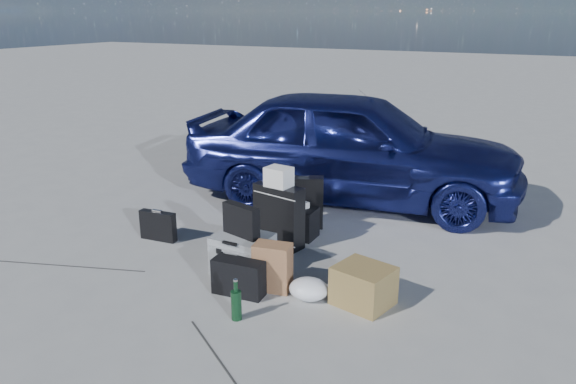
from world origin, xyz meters
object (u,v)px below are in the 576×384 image
Objects in this scene: duffel_bag at (287,221)px; pelican_case at (243,254)px; suitcase_right at (279,216)px; car at (352,146)px; briefcase at (158,226)px; suitcase_left at (303,202)px; green_bottle at (236,300)px; cardboard_box at (364,286)px.

pelican_case is at bearing -88.04° from duffel_bag.
pelican_case is at bearing -78.31° from suitcase_right.
suitcase_right reaches higher than duffel_bag.
duffel_bag is (-0.18, -1.42, -0.54)m from car.
car is 10.23× the size of briefcase.
suitcase_left is (-0.00, 1.26, 0.11)m from pelican_case.
duffel_bag is 1.95× the size of green_bottle.
car is at bearing 87.99° from pelican_case.
briefcase is (-1.31, -2.15, -0.54)m from car.
briefcase is 1.27m from suitcase_right.
pelican_case is 0.86× the size of suitcase_left.
green_bottle is at bearing -76.63° from duffel_bag.
duffel_bag is at bearing 111.34° from suitcase_right.
briefcase is 0.63× the size of suitcase_right.
suitcase_right reaches higher than pelican_case.
pelican_case is 1.18m from cardboard_box.
pelican_case is at bearing 177.03° from cardboard_box.
suitcase_left reaches higher than cardboard_box.
suitcase_right is (-0.00, 0.70, 0.14)m from pelican_case.
briefcase is at bearing 147.92° from green_bottle.
suitcase_left reaches higher than pelican_case.
suitcase_left is at bearing 164.43° from car.
suitcase_left reaches higher than green_bottle.
pelican_case is 0.98m from duffel_bag.
car is 12.49× the size of green_bottle.
car reaches higher than cardboard_box.
pelican_case is 0.83m from green_bottle.
briefcase is 1.85m from green_bottle.
briefcase is 1.22× the size of green_bottle.
suitcase_left is (1.18, 1.02, 0.13)m from briefcase.
pelican_case reaches higher than cardboard_box.
cardboard_box is (1.18, -0.76, -0.15)m from suitcase_right.
pelican_case is at bearing 167.84° from car.
suitcase_left is at bearing 36.25° from briefcase.
briefcase is 1.34m from duffel_bag.
duffel_bag is 1.77m from green_bottle.
suitcase_right is at bearing 105.16° from green_bottle.
briefcase is at bearing 169.19° from pelican_case.
suitcase_left is at bearing 101.38° from suitcase_right.
suitcase_right is (-0.13, -1.69, -0.38)m from car.
car is at bearing 59.54° from suitcase_left.
briefcase is at bearing -147.32° from suitcase_right.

